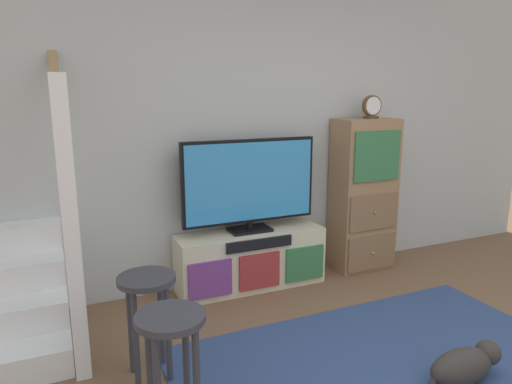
{
  "coord_description": "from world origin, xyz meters",
  "views": [
    {
      "loc": [
        -1.8,
        -1.32,
        1.71
      ],
      "look_at": [
        -0.37,
        1.92,
        0.92
      ],
      "focal_mm": 32.44,
      "sensor_mm": 36.0,
      "label": 1
    }
  ],
  "objects_px": {
    "media_console": "(251,259)",
    "side_cabinet": "(363,195)",
    "bar_stool_near": "(171,347)",
    "dog": "(465,365)",
    "desk_clock": "(372,107)",
    "television": "(250,183)",
    "bar_stool_far": "(148,302)"
  },
  "relations": [
    {
      "from": "desk_clock",
      "to": "bar_stool_near",
      "type": "relative_size",
      "value": 0.32
    },
    {
      "from": "desk_clock",
      "to": "dog",
      "type": "relative_size",
      "value": 0.39
    },
    {
      "from": "media_console",
      "to": "dog",
      "type": "xyz_separation_m",
      "value": [
        0.62,
        -1.78,
        -0.14
      ]
    },
    {
      "from": "television",
      "to": "side_cabinet",
      "type": "relative_size",
      "value": 0.82
    },
    {
      "from": "bar_stool_near",
      "to": "bar_stool_far",
      "type": "height_order",
      "value": "bar_stool_near"
    },
    {
      "from": "side_cabinet",
      "to": "desk_clock",
      "type": "bearing_deg",
      "value": -25.6
    },
    {
      "from": "television",
      "to": "dog",
      "type": "height_order",
      "value": "television"
    },
    {
      "from": "bar_stool_near",
      "to": "bar_stool_far",
      "type": "bearing_deg",
      "value": 90.92
    },
    {
      "from": "television",
      "to": "desk_clock",
      "type": "relative_size",
      "value": 5.62
    },
    {
      "from": "media_console",
      "to": "side_cabinet",
      "type": "height_order",
      "value": "side_cabinet"
    },
    {
      "from": "side_cabinet",
      "to": "desk_clock",
      "type": "height_order",
      "value": "desk_clock"
    },
    {
      "from": "desk_clock",
      "to": "media_console",
      "type": "bearing_deg",
      "value": 179.77
    },
    {
      "from": "side_cabinet",
      "to": "bar_stool_near",
      "type": "xyz_separation_m",
      "value": [
        -2.24,
        -1.52,
        -0.22
      ]
    },
    {
      "from": "desk_clock",
      "to": "television",
      "type": "bearing_deg",
      "value": 178.65
    },
    {
      "from": "media_console",
      "to": "bar_stool_far",
      "type": "relative_size",
      "value": 2.01
    },
    {
      "from": "media_console",
      "to": "bar_stool_far",
      "type": "bearing_deg",
      "value": -138.13
    },
    {
      "from": "dog",
      "to": "desk_clock",
      "type": "bearing_deg",
      "value": 71.71
    },
    {
      "from": "side_cabinet",
      "to": "dog",
      "type": "xyz_separation_m",
      "value": [
        -0.55,
        -1.79,
        -0.61
      ]
    },
    {
      "from": "media_console",
      "to": "television",
      "type": "bearing_deg",
      "value": 90.0
    },
    {
      "from": "television",
      "to": "bar_stool_near",
      "type": "xyz_separation_m",
      "value": [
        -1.06,
        -1.54,
        -0.43
      ]
    },
    {
      "from": "media_console",
      "to": "bar_stool_near",
      "type": "xyz_separation_m",
      "value": [
        -1.06,
        -1.51,
        0.25
      ]
    },
    {
      "from": "side_cabinet",
      "to": "bar_stool_near",
      "type": "distance_m",
      "value": 2.72
    },
    {
      "from": "side_cabinet",
      "to": "dog",
      "type": "bearing_deg",
      "value": -107.24
    },
    {
      "from": "side_cabinet",
      "to": "desk_clock",
      "type": "xyz_separation_m",
      "value": [
        0.03,
        -0.01,
        0.83
      ]
    },
    {
      "from": "side_cabinet",
      "to": "media_console",
      "type": "bearing_deg",
      "value": -179.51
    },
    {
      "from": "desk_clock",
      "to": "bar_stool_near",
      "type": "xyz_separation_m",
      "value": [
        -2.27,
        -1.51,
        -1.05
      ]
    },
    {
      "from": "television",
      "to": "bar_stool_far",
      "type": "bearing_deg",
      "value": -137.43
    },
    {
      "from": "television",
      "to": "side_cabinet",
      "type": "bearing_deg",
      "value": -0.66
    },
    {
      "from": "media_console",
      "to": "desk_clock",
      "type": "height_order",
      "value": "desk_clock"
    },
    {
      "from": "media_console",
      "to": "bar_stool_near",
      "type": "bearing_deg",
      "value": -125.09
    },
    {
      "from": "bar_stool_near",
      "to": "dog",
      "type": "distance_m",
      "value": 1.75
    },
    {
      "from": "media_console",
      "to": "dog",
      "type": "relative_size",
      "value": 2.4
    }
  ]
}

